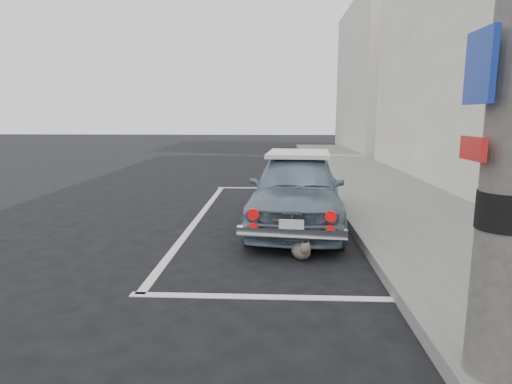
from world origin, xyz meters
TOP-DOWN VIEW (x-y plane):
  - ground at (0.00, 0.00)m, footprint 80.00×80.00m
  - sidewalk at (3.20, 2.00)m, footprint 2.80×40.00m
  - building_far at (6.35, 20.00)m, footprint 3.50×10.00m
  - pline_rear at (0.50, -0.50)m, footprint 3.00×0.12m
  - pline_front at (0.50, 6.50)m, footprint 3.00×0.12m
  - pline_side at (-0.90, 3.00)m, footprint 0.12×7.00m
  - retro_coupe at (0.93, 2.59)m, footprint 1.87×3.96m
  - cat at (0.91, 0.76)m, footprint 0.34×0.54m

SIDE VIEW (x-z plane):
  - ground at x=0.00m, z-range 0.00..0.00m
  - pline_rear at x=0.50m, z-range 0.00..0.01m
  - pline_front at x=0.50m, z-range 0.00..0.01m
  - pline_side at x=-0.90m, z-range 0.00..0.01m
  - sidewalk at x=3.20m, z-range 0.00..0.15m
  - cat at x=0.91m, z-range -0.01..0.28m
  - retro_coupe at x=0.93m, z-range 0.01..1.31m
  - building_far at x=6.35m, z-range 0.00..8.00m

